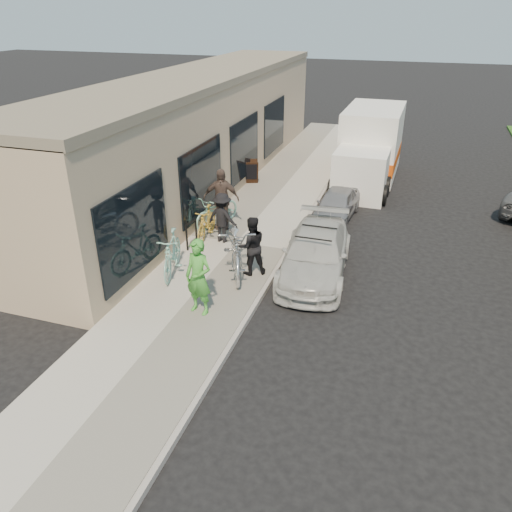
# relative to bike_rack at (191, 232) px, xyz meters

# --- Properties ---
(ground) EXTENTS (120.00, 120.00, 0.00)m
(ground) POSITION_rel_bike_rack_xyz_m (3.12, -2.32, -0.63)
(ground) COLOR black
(ground) RESTS_ON ground
(sidewalk) EXTENTS (3.00, 34.00, 0.15)m
(sidewalk) POSITION_rel_bike_rack_xyz_m (1.12, 0.68, -0.55)
(sidewalk) COLOR #ACA79B
(sidewalk) RESTS_ON ground
(curb) EXTENTS (0.12, 34.00, 0.13)m
(curb) POSITION_rel_bike_rack_xyz_m (2.67, 0.68, -0.56)
(curb) COLOR #9F9891
(curb) RESTS_ON ground
(storefront) EXTENTS (3.60, 20.00, 4.22)m
(storefront) POSITION_rel_bike_rack_xyz_m (-2.12, 5.67, 1.50)
(storefront) COLOR tan
(storefront) RESTS_ON ground
(bike_rack) EXTENTS (0.12, 0.56, 0.79)m
(bike_rack) POSITION_rel_bike_rack_xyz_m (0.00, 0.00, 0.00)
(bike_rack) COLOR black
(bike_rack) RESTS_ON sidewalk
(sandwich_board) EXTENTS (0.70, 0.70, 0.88)m
(sandwich_board) POSITION_rel_bike_rack_xyz_m (-0.22, 6.03, -0.03)
(sandwich_board) COLOR black
(sandwich_board) RESTS_ON sidewalk
(sedan_white) EXTENTS (1.99, 4.21, 1.23)m
(sedan_white) POSITION_rel_bike_rack_xyz_m (3.66, -0.21, -0.03)
(sedan_white) COLOR beige
(sedan_white) RESTS_ON ground
(sedan_silver) EXTENTS (1.38, 2.99, 0.99)m
(sedan_silver) POSITION_rel_bike_rack_xyz_m (3.52, 3.79, -0.13)
(sedan_silver) COLOR #96959A
(sedan_silver) RESTS_ON ground
(moving_truck) EXTENTS (2.22, 5.72, 2.80)m
(moving_truck) POSITION_rel_bike_rack_xyz_m (4.01, 8.28, 0.62)
(moving_truck) COLOR white
(moving_truck) RESTS_ON ground
(tandem_bike) EXTENTS (1.82, 2.72, 1.35)m
(tandem_bike) POSITION_rel_bike_rack_xyz_m (1.71, -0.92, 0.20)
(tandem_bike) COLOR silver
(tandem_bike) RESTS_ON sidewalk
(woman_rider) EXTENTS (0.73, 0.55, 1.79)m
(woman_rider) POSITION_rel_bike_rack_xyz_m (1.61, -3.06, 0.42)
(woman_rider) COLOR green
(woman_rider) RESTS_ON sidewalk
(man_standing) EXTENTS (0.96, 0.90, 1.57)m
(man_standing) POSITION_rel_bike_rack_xyz_m (2.13, -0.96, 0.31)
(man_standing) COLOR black
(man_standing) RESTS_ON sidewalk
(cruiser_bike_a) EXTENTS (0.98, 1.94, 1.12)m
(cruiser_bike_a) POSITION_rel_bike_rack_xyz_m (0.19, -1.59, 0.09)
(cruiser_bike_a) COLOR #85C7B4
(cruiser_bike_a) RESTS_ON sidewalk
(cruiser_bike_b) EXTENTS (1.26, 2.01, 1.00)m
(cruiser_bike_b) POSITION_rel_bike_rack_xyz_m (0.11, 1.70, 0.02)
(cruiser_bike_b) COLOR #85C7B4
(cruiser_bike_b) RESTS_ON sidewalk
(cruiser_bike_c) EXTENTS (0.56, 1.60, 0.94)m
(cruiser_bike_c) POSITION_rel_bike_rack_xyz_m (0.15, 0.74, -0.00)
(cruiser_bike_c) COLOR gold
(cruiser_bike_c) RESTS_ON sidewalk
(bystander_a) EXTENTS (1.05, 0.73, 1.49)m
(bystander_a) POSITION_rel_bike_rack_xyz_m (0.71, 0.64, 0.27)
(bystander_a) COLOR black
(bystander_a) RESTS_ON sidewalk
(bystander_b) EXTENTS (1.19, 0.70, 1.90)m
(bystander_b) POSITION_rel_bike_rack_xyz_m (0.30, 1.58, 0.47)
(bystander_b) COLOR #4F3F38
(bystander_b) RESTS_ON sidewalk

